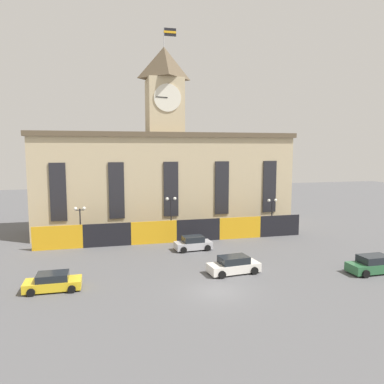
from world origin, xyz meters
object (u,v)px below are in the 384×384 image
(street_lamp_far_left, at_px, (272,209))
(car_yellow_coupe, at_px, (53,282))
(car_white_taxi, at_px, (234,265))
(street_lamp_far_right, at_px, (171,209))
(street_lamp_left, at_px, (80,217))
(car_green_wagon, at_px, (374,265))
(car_silver_hatch, at_px, (193,244))

(street_lamp_far_left, bearing_deg, car_yellow_coupe, -152.17)
(car_white_taxi, bearing_deg, car_yellow_coupe, -4.34)
(car_white_taxi, bearing_deg, street_lamp_far_right, -81.77)
(street_lamp_left, distance_m, car_yellow_coupe, 13.24)
(street_lamp_left, distance_m, car_green_wagon, 29.60)
(car_yellow_coupe, xyz_separation_m, car_white_taxi, (14.79, 0.41, 0.07))
(street_lamp_left, relative_size, car_green_wagon, 0.96)
(street_lamp_far_right, relative_size, car_yellow_coupe, 1.23)
(street_lamp_left, distance_m, street_lamp_far_right, 10.17)
(car_silver_hatch, bearing_deg, street_lamp_far_left, 17.40)
(car_green_wagon, bearing_deg, street_lamp_far_left, 97.46)
(street_lamp_left, bearing_deg, car_green_wagon, -31.36)
(street_lamp_far_left, bearing_deg, car_silver_hatch, -158.69)
(car_white_taxi, bearing_deg, car_silver_hatch, -84.77)
(street_lamp_far_right, bearing_deg, car_white_taxi, -75.83)
(street_lamp_far_right, xyz_separation_m, car_silver_hatch, (1.55, -4.38, -3.06))
(car_yellow_coupe, bearing_deg, street_lamp_left, 83.93)
(car_white_taxi, bearing_deg, car_green_wagon, 160.49)
(street_lamp_far_right, relative_size, car_silver_hatch, 1.29)
(street_lamp_far_right, xyz_separation_m, car_yellow_coupe, (-11.64, -12.89, -3.13))
(street_lamp_far_left, xyz_separation_m, car_green_wagon, (2.25, -15.35, -2.64))
(car_green_wagon, bearing_deg, car_yellow_coupe, 173.88)
(car_silver_hatch, height_order, car_white_taxi, same)
(street_lamp_left, xyz_separation_m, car_yellow_coupe, (-1.48, -12.89, -2.65))
(street_lamp_far_left, bearing_deg, street_lamp_left, 180.00)
(car_silver_hatch, bearing_deg, street_lamp_left, 155.58)
(car_yellow_coupe, relative_size, car_white_taxi, 0.90)
(car_yellow_coupe, bearing_deg, street_lamp_far_right, 48.41)
(street_lamp_left, height_order, street_lamp_far_right, street_lamp_far_right)
(street_lamp_far_right, height_order, car_yellow_coupe, street_lamp_far_right)
(street_lamp_far_right, bearing_deg, car_green_wagon, -45.61)
(street_lamp_left, distance_m, street_lamp_far_left, 22.94)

